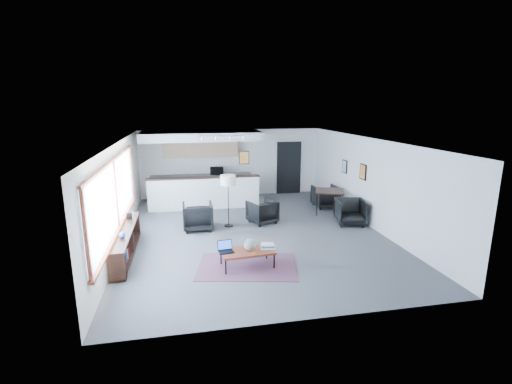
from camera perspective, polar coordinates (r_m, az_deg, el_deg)
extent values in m
cube|color=#4D4D50|center=(10.61, -0.43, -6.21)|extent=(7.00, 9.00, 0.01)
cube|color=white|center=(10.04, -0.45, 7.96)|extent=(7.00, 9.00, 0.01)
cube|color=silver|center=(14.62, -3.77, 4.49)|extent=(7.00, 0.01, 2.60)
cube|color=silver|center=(6.07, 7.68, -8.55)|extent=(7.00, 0.01, 2.60)
cube|color=silver|center=(10.20, -20.15, -0.21)|extent=(0.01, 9.00, 2.60)
cube|color=silver|center=(11.42, 17.11, 1.40)|extent=(0.01, 9.00, 2.60)
cube|color=#8CBFFF|center=(9.29, -20.85, -0.28)|extent=(0.02, 5.80, 1.55)
cube|color=maroon|center=(9.49, -20.27, -4.97)|extent=(0.10, 5.95, 0.06)
cube|color=maroon|center=(9.14, -21.14, 4.60)|extent=(0.06, 5.95, 0.06)
cube|color=maroon|center=(6.55, -24.68, -6.17)|extent=(0.06, 0.06, 1.60)
cube|color=maroon|center=(9.29, -20.72, -0.28)|extent=(0.06, 0.06, 1.60)
cube|color=maroon|center=(12.10, -18.59, 2.91)|extent=(0.06, 0.06, 1.60)
cube|color=black|center=(9.40, -19.47, -5.60)|extent=(0.35, 3.00, 0.05)
cube|color=black|center=(9.60, -19.21, -8.82)|extent=(0.35, 3.00, 0.05)
cube|color=black|center=(8.17, -20.70, -10.79)|extent=(0.33, 0.04, 0.55)
cube|color=black|center=(9.50, -19.34, -7.25)|extent=(0.33, 0.04, 0.55)
cube|color=black|center=(10.86, -18.33, -4.59)|extent=(0.33, 0.04, 0.55)
cube|color=#3359A5|center=(8.36, -20.45, -11.34)|extent=(0.18, 0.04, 0.20)
cube|color=silver|center=(8.51, -20.28, -10.81)|extent=(0.18, 0.04, 0.22)
cube|color=maroon|center=(8.66, -20.12, -10.30)|extent=(0.18, 0.04, 0.24)
cube|color=black|center=(8.83, -19.94, -9.98)|extent=(0.18, 0.04, 0.20)
cube|color=#3359A5|center=(8.98, -19.79, -9.50)|extent=(0.18, 0.04, 0.22)
cube|color=silver|center=(9.13, -19.65, -9.03)|extent=(0.18, 0.04, 0.24)
cube|color=maroon|center=(9.29, -19.49, -8.75)|extent=(0.18, 0.04, 0.20)
cube|color=black|center=(9.45, -19.36, -8.31)|extent=(0.18, 0.04, 0.22)
cube|color=#3359A5|center=(9.60, -19.23, -7.88)|extent=(0.18, 0.03, 0.24)
cube|color=silver|center=(9.76, -19.09, -7.64)|extent=(0.18, 0.03, 0.20)
cube|color=maroon|center=(9.92, -18.97, -7.24)|extent=(0.18, 0.03, 0.22)
cube|color=black|center=(10.07, -18.85, -6.85)|extent=(0.18, 0.04, 0.24)
cube|color=black|center=(10.12, -18.92, -3.53)|extent=(0.14, 0.02, 0.18)
sphere|color=#264C99|center=(8.81, -19.92, -6.26)|extent=(0.14, 0.14, 0.14)
cube|color=white|center=(12.89, -7.95, -0.22)|extent=(3.80, 0.25, 1.10)
cube|color=black|center=(12.77, -8.03, 2.22)|extent=(3.85, 0.32, 0.04)
cube|color=white|center=(14.32, -8.29, 0.73)|extent=(3.80, 0.60, 0.90)
cube|color=#2D2D2D|center=(14.23, -8.35, 2.54)|extent=(3.82, 0.62, 0.04)
cube|color=#A77D58|center=(14.22, -8.53, 6.77)|extent=(2.80, 0.35, 0.70)
cube|color=white|center=(13.48, -8.45, 8.55)|extent=(4.20, 1.80, 0.30)
cube|color=black|center=(12.83, -1.85, 5.30)|extent=(0.35, 0.03, 0.45)
cube|color=orange|center=(12.81, -1.84, 5.29)|extent=(0.30, 0.01, 0.40)
cube|color=black|center=(15.05, 5.02, 3.76)|extent=(1.00, 0.12, 2.10)
cube|color=white|center=(14.92, 3.09, 3.71)|extent=(0.06, 0.10, 2.10)
cube|color=white|center=(15.21, 6.90, 3.82)|extent=(0.06, 0.10, 2.10)
cube|color=white|center=(14.92, 5.09, 7.82)|extent=(1.10, 0.10, 0.06)
cube|color=silver|center=(12.13, -5.25, 8.63)|extent=(1.60, 0.04, 0.04)
cylinder|color=silver|center=(12.08, -8.34, 8.15)|extent=(0.07, 0.07, 0.09)
cylinder|color=silver|center=(12.11, -6.19, 8.22)|extent=(0.07, 0.07, 0.09)
cylinder|color=silver|center=(12.16, -4.06, 8.29)|extent=(0.07, 0.07, 0.09)
cylinder|color=silver|center=(12.23, -1.94, 8.34)|extent=(0.07, 0.07, 0.09)
cube|color=black|center=(11.70, 16.13, 3.00)|extent=(0.03, 0.38, 0.48)
cube|color=orange|center=(11.70, 16.06, 3.00)|extent=(0.00, 0.32, 0.42)
cube|color=black|center=(12.86, 13.48, 3.83)|extent=(0.03, 0.34, 0.44)
cube|color=#859FC5|center=(12.86, 13.42, 3.83)|extent=(0.00, 0.28, 0.38)
cube|color=#563043|center=(8.48, -1.36, -11.35)|extent=(2.45, 1.91, 0.01)
cube|color=maroon|center=(8.34, -1.38, -9.12)|extent=(1.23, 0.73, 0.05)
cube|color=black|center=(8.06, -4.67, -11.46)|extent=(0.03, 0.03, 0.34)
cube|color=black|center=(8.55, -5.41, -9.98)|extent=(0.03, 0.03, 0.34)
cube|color=black|center=(8.32, 2.80, -10.62)|extent=(0.03, 0.03, 0.34)
cube|color=black|center=(8.79, 1.64, -9.24)|extent=(0.03, 0.03, 0.34)
cube|color=black|center=(8.11, -0.88, -10.01)|extent=(1.12, 0.12, 0.03)
cube|color=black|center=(8.59, -1.84, -8.62)|extent=(1.12, 0.12, 0.03)
cube|color=black|center=(8.27, -4.62, -9.14)|extent=(0.36, 0.28, 0.02)
cube|color=black|center=(8.33, -4.84, -8.09)|extent=(0.33, 0.10, 0.22)
cube|color=blue|center=(8.32, -4.83, -8.10)|extent=(0.30, 0.09, 0.19)
sphere|color=gray|center=(8.29, -0.93, -8.10)|extent=(0.27, 0.27, 0.27)
cube|color=silver|center=(8.47, 1.85, -8.47)|extent=(0.38, 0.33, 0.04)
cube|color=#3359A5|center=(8.45, 1.85, -8.24)|extent=(0.34, 0.30, 0.03)
cube|color=silver|center=(8.42, 1.78, -8.09)|extent=(0.32, 0.27, 0.03)
cube|color=#E5590C|center=(8.19, -0.40, -9.35)|extent=(0.13, 0.13, 0.01)
imported|color=black|center=(10.85, -8.96, -3.52)|extent=(0.84, 0.79, 0.86)
imported|color=black|center=(11.31, 0.96, -2.87)|extent=(0.96, 0.94, 0.78)
cylinder|color=black|center=(11.14, -4.21, -5.18)|extent=(0.31, 0.31, 0.03)
cylinder|color=black|center=(10.94, -4.27, -1.89)|extent=(0.03, 0.03, 1.31)
cylinder|color=#F5EFC9|center=(10.78, -4.34, 1.84)|extent=(0.51, 0.51, 0.29)
cube|color=black|center=(12.49, 11.27, 0.14)|extent=(1.17, 1.17, 0.04)
cylinder|color=black|center=(12.18, 9.34, -1.98)|extent=(0.05, 0.05, 0.73)
cylinder|color=black|center=(12.96, 9.37, -1.04)|extent=(0.05, 0.05, 0.73)
cylinder|color=black|center=(12.21, 13.13, -2.12)|extent=(0.05, 0.05, 0.73)
cylinder|color=black|center=(12.99, 12.93, -1.18)|extent=(0.05, 0.05, 0.73)
imported|color=black|center=(11.52, 14.30, -3.12)|extent=(0.82, 0.78, 0.73)
imported|color=black|center=(13.29, 10.61, -0.76)|extent=(0.72, 0.67, 0.72)
imported|color=black|center=(14.24, -6.05, 3.39)|extent=(0.52, 0.32, 0.34)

